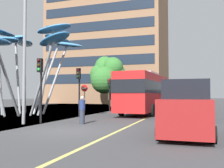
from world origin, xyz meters
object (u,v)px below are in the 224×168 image
Objects in this scene: pedestrian at (82,110)px; traffic_light_kerb_near at (40,76)px; traffic_light_island_mid at (109,88)px; traffic_light_opposite at (114,88)px; car_side_street at (197,100)px; street_lamp at (30,40)px; red_bus at (145,91)px; car_parked_far at (196,102)px; car_parked_near at (187,110)px; car_parked_mid at (193,105)px; leaf_sculpture at (27,44)px; no_entry_sign at (84,94)px; traffic_light_kerb_far at (79,82)px.

traffic_light_kerb_near is at bearing -173.83° from pedestrian.
traffic_light_island_mid is 2.22m from traffic_light_opposite.
pedestrian is (2.57, 0.28, -1.94)m from traffic_light_kerb_near.
car_side_street is 20.85m from street_lamp.
red_bus is 5.27m from car_parked_far.
car_parked_near is 7.29m from car_parked_mid.
car_parked_far is at bearing 88.77° from car_parked_near.
traffic_light_kerb_near reaches higher than car_parked_far.
traffic_light_opposite is at bearing 61.66° from leaf_sculpture.
red_bus reaches higher than car_parked_mid.
street_lamp is (-8.81, -12.86, 3.74)m from car_parked_far.
traffic_light_kerb_near is at bearing -90.84° from traffic_light_opposite.
traffic_light_opposite is (-4.26, 4.67, 0.42)m from red_bus.
car_parked_mid is at bearing -14.73° from no_entry_sign.
car_parked_mid is (8.29, 0.21, -1.69)m from traffic_light_kerb_far.
red_bus is 4.77m from traffic_light_island_mid.
traffic_light_kerb_far is at bearing 86.16° from street_lamp.
red_bus is 6.03m from traffic_light_kerb_far.
traffic_light_kerb_near is at bearing -47.10° from leaf_sculpture.
car_parked_mid is at bearing -46.26° from traffic_light_opposite.
car_parked_far is (0.31, 14.34, -0.07)m from car_parked_near.
car_side_street is at bearing 88.83° from car_parked_mid.
traffic_light_opposite is 0.82× the size of car_parked_far.
traffic_light_island_mid is 0.79× the size of car_side_street.
red_bus is 2.18× the size of car_parked_near.
traffic_light_kerb_near reaches higher than traffic_light_island_mid.
car_parked_mid is 7.58m from pedestrian.
traffic_light_island_mid is 12.48m from street_lamp.
pedestrian is (-6.05, -11.81, -0.18)m from car_parked_far.
leaf_sculpture is 7.23m from street_lamp.
leaf_sculpture is at bearing 132.90° from traffic_light_kerb_near.
traffic_light_opposite is at bearing 132.38° from red_bus.
red_bus is at bearing -143.58° from car_parked_far.
pedestrian is at bearing -66.70° from no_entry_sign.
car_parked_near is at bearing -59.97° from traffic_light_island_mid.
traffic_light_island_mid is 10.43m from car_parked_mid.
red_bus is at bearing 135.26° from car_parked_mid.
car_parked_far is at bearing 54.49° from traffic_light_kerb_near.
leaf_sculpture is 3.77× the size of traffic_light_island_mid.
traffic_light_opposite is at bearing 83.71° from no_entry_sign.
car_side_street reaches higher than pedestrian.
traffic_light_kerb_near is 19.81m from car_side_street.
car_side_street is at bearing 56.44° from traffic_light_kerb_far.
car_side_street is at bearing 63.82° from red_bus.
traffic_light_island_mid is (-4.07, 2.45, 0.42)m from red_bus.
traffic_light_opposite is at bearing -154.72° from car_side_street.
traffic_light_kerb_far is 0.81× the size of car_parked_near.
no_entry_sign is (-9.12, -4.70, 0.70)m from car_parked_far.
red_bus is 2.68× the size of traffic_light_kerb_far.
car_parked_mid is at bearing -91.17° from car_side_street.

